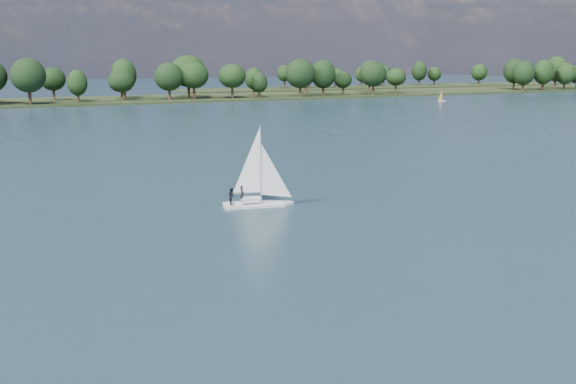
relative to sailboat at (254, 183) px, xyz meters
name	(u,v)px	position (x,y,z in m)	size (l,w,h in m)	color
ground	(149,140)	(2.44, 58.73, -2.45)	(700.00, 700.00, 0.00)	#233342
far_shore	(75,102)	(2.44, 170.73, -2.45)	(660.00, 40.00, 1.50)	black
far_shore_back	(390,87)	(162.44, 218.73, -2.45)	(220.00, 30.00, 1.40)	black
sailboat	(254,183)	(0.00, 0.00, 0.00)	(6.90, 3.11, 8.77)	silver
dinghy_orange	(442,98)	(119.89, 122.95, -1.44)	(2.80, 1.44, 4.27)	white
treeline	(64,79)	(-0.94, 165.85, 5.71)	(562.68, 74.19, 18.08)	black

